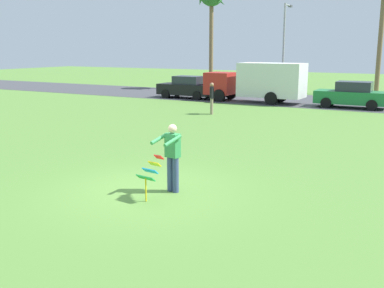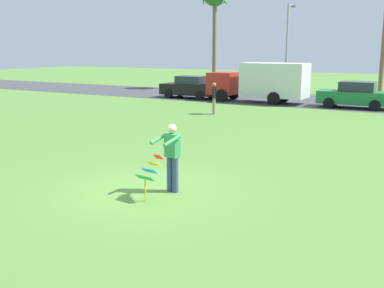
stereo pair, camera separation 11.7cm
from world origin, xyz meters
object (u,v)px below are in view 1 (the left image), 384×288
object	(u,v)px
parked_car_black	(187,87)
parked_truck_red_cab	(260,81)
parked_car_green	(352,95)
person_kite_flyer	(172,155)
kite_held	(150,172)
streetlight_pole	(284,43)
person_walker_near	(212,97)

from	to	relation	value
parked_car_black	parked_truck_red_cab	distance (m)	5.57
parked_car_green	person_kite_flyer	bearing A→B (deg)	-92.73
kite_held	parked_car_black	size ratio (longest dim) A/B	0.25
kite_held	parked_car_green	bearing A→B (deg)	86.98
parked_car_black	parked_truck_red_cab	bearing A→B (deg)	0.01
kite_held	parked_car_black	xyz separation A→B (m)	(-10.38, 20.20, 0.08)
kite_held	person_kite_flyer	bearing A→B (deg)	79.89
parked_truck_red_cab	streetlight_pole	xyz separation A→B (m)	(-0.70, 7.17, 2.59)
kite_held	person_walker_near	distance (m)	14.65
parked_car_black	parked_truck_red_cab	size ratio (longest dim) A/B	0.63
parked_car_green	parked_truck_red_cab	bearing A→B (deg)	-180.00
person_kite_flyer	parked_car_black	world-z (taller)	person_kite_flyer
person_kite_flyer	kite_held	bearing A→B (deg)	-100.11
kite_held	parked_truck_red_cab	bearing A→B (deg)	103.50
parked_car_black	person_walker_near	world-z (taller)	person_walker_near
parked_car_black	person_walker_near	bearing A→B (deg)	-51.29
parked_truck_red_cab	person_walker_near	distance (m)	6.52
person_walker_near	parked_car_black	bearing A→B (deg)	128.71
parked_truck_red_cab	parked_car_black	bearing A→B (deg)	-179.99
person_kite_flyer	kite_held	size ratio (longest dim) A/B	1.65
person_kite_flyer	parked_truck_red_cab	world-z (taller)	parked_truck_red_cab
parked_car_black	streetlight_pole	size ratio (longest dim) A/B	0.60
streetlight_pole	person_walker_near	distance (m)	14.01
kite_held	person_walker_near	world-z (taller)	person_walker_near
parked_truck_red_cab	streetlight_pole	distance (m)	7.66
streetlight_pole	person_walker_near	bearing A→B (deg)	-88.41
person_kite_flyer	parked_car_black	distance (m)	22.09
parked_car_black	parked_truck_red_cab	world-z (taller)	parked_truck_red_cab
person_kite_flyer	person_walker_near	distance (m)	13.98
person_kite_flyer	parked_car_black	size ratio (longest dim) A/B	0.41
parked_car_green	streetlight_pole	distance (m)	10.28
person_kite_flyer	parked_car_green	distance (m)	19.44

